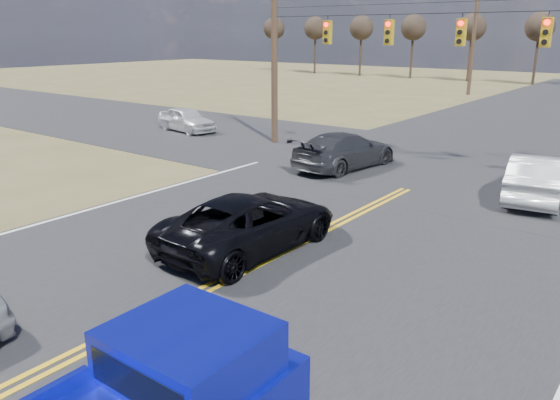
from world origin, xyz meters
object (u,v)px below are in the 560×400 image
Objects in this scene: black_suv at (250,222)px; white_car_queue at (536,177)px; dgrey_car_queue at (345,150)px; cross_car_west at (186,119)px.

white_car_queue is at bearing -115.87° from black_suv.
white_car_queue reaches higher than dgrey_car_queue.
black_suv is at bearing 53.43° from white_car_queue.
cross_car_west is at bearing -15.39° from white_car_queue.
dgrey_car_queue reaches higher than cross_car_west.
black_suv is 1.02× the size of dgrey_car_queue.
dgrey_car_queue is 11.65m from cross_car_west.
black_suv is 9.33m from dgrey_car_queue.
black_suv is 1.12× the size of white_car_queue.
dgrey_car_queue reaches higher than black_suv.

